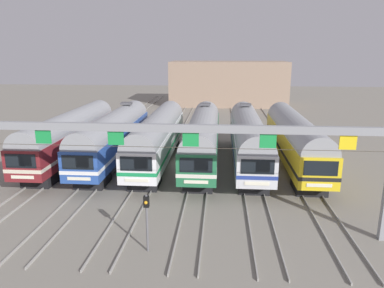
{
  "coord_description": "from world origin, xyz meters",
  "views": [
    {
      "loc": [
        3.72,
        -32.86,
        10.35
      ],
      "look_at": [
        1.35,
        -3.01,
        2.67
      ],
      "focal_mm": 33.92,
      "sensor_mm": 36.0,
      "label": 1
    }
  ],
  "objects_px": {
    "commuter_train_yellow": "(295,138)",
    "commuter_train_silver": "(248,137)",
    "commuter_train_maroon": "(71,134)",
    "commuter_train_green": "(203,136)",
    "commuter_train_white": "(158,135)",
    "yard_signal_mast": "(147,213)",
    "commuter_train_blue": "(114,134)",
    "catenary_gantry": "(153,143)"
  },
  "relations": [
    {
      "from": "commuter_train_white",
      "to": "yard_signal_mast",
      "type": "height_order",
      "value": "commuter_train_white"
    },
    {
      "from": "commuter_train_blue",
      "to": "commuter_train_green",
      "type": "bearing_deg",
      "value": 0.0
    },
    {
      "from": "commuter_train_green",
      "to": "commuter_train_silver",
      "type": "bearing_deg",
      "value": 0.0
    },
    {
      "from": "commuter_train_maroon",
      "to": "catenary_gantry",
      "type": "height_order",
      "value": "catenary_gantry"
    },
    {
      "from": "commuter_train_blue",
      "to": "commuter_train_white",
      "type": "xyz_separation_m",
      "value": [
        4.22,
        -0.0,
        -0.0
      ]
    },
    {
      "from": "catenary_gantry",
      "to": "yard_signal_mast",
      "type": "height_order",
      "value": "catenary_gantry"
    },
    {
      "from": "commuter_train_yellow",
      "to": "yard_signal_mast",
      "type": "xyz_separation_m",
      "value": [
        -10.54,
        -15.77,
        -0.47
      ]
    },
    {
      "from": "commuter_train_maroon",
      "to": "commuter_train_white",
      "type": "height_order",
      "value": "same"
    },
    {
      "from": "commuter_train_maroon",
      "to": "commuter_train_yellow",
      "type": "xyz_separation_m",
      "value": [
        21.09,
        0.0,
        0.0
      ]
    },
    {
      "from": "commuter_train_white",
      "to": "commuter_train_blue",
      "type": "bearing_deg",
      "value": 179.94
    },
    {
      "from": "commuter_train_maroon",
      "to": "commuter_train_green",
      "type": "xyz_separation_m",
      "value": [
        12.65,
        0.0,
        0.0
      ]
    },
    {
      "from": "commuter_train_maroon",
      "to": "commuter_train_silver",
      "type": "xyz_separation_m",
      "value": [
        16.87,
        0.0,
        0.0
      ]
    },
    {
      "from": "commuter_train_yellow",
      "to": "yard_signal_mast",
      "type": "distance_m",
      "value": 18.98
    },
    {
      "from": "commuter_train_maroon",
      "to": "commuter_train_silver",
      "type": "distance_m",
      "value": 16.87
    },
    {
      "from": "commuter_train_white",
      "to": "commuter_train_green",
      "type": "bearing_deg",
      "value": 0.06
    },
    {
      "from": "commuter_train_maroon",
      "to": "yard_signal_mast",
      "type": "relative_size",
      "value": 5.66
    },
    {
      "from": "commuter_train_maroon",
      "to": "commuter_train_blue",
      "type": "distance_m",
      "value": 4.22
    },
    {
      "from": "commuter_train_green",
      "to": "commuter_train_maroon",
      "type": "bearing_deg",
      "value": -179.98
    },
    {
      "from": "commuter_train_maroon",
      "to": "catenary_gantry",
      "type": "xyz_separation_m",
      "value": [
        10.54,
        -13.49,
        2.68
      ]
    },
    {
      "from": "commuter_train_maroon",
      "to": "commuter_train_green",
      "type": "relative_size",
      "value": 1.0
    },
    {
      "from": "commuter_train_green",
      "to": "catenary_gantry",
      "type": "bearing_deg",
      "value": -98.88
    },
    {
      "from": "commuter_train_blue",
      "to": "commuter_train_green",
      "type": "relative_size",
      "value": 1.0
    },
    {
      "from": "commuter_train_silver",
      "to": "commuter_train_yellow",
      "type": "bearing_deg",
      "value": -0.06
    },
    {
      "from": "commuter_train_yellow",
      "to": "catenary_gantry",
      "type": "xyz_separation_m",
      "value": [
        -10.54,
        -13.49,
        2.68
      ]
    },
    {
      "from": "catenary_gantry",
      "to": "commuter_train_white",
      "type": "bearing_deg",
      "value": 98.88
    },
    {
      "from": "commuter_train_white",
      "to": "commuter_train_yellow",
      "type": "relative_size",
      "value": 1.0
    },
    {
      "from": "commuter_train_green",
      "to": "yard_signal_mast",
      "type": "bearing_deg",
      "value": -97.61
    },
    {
      "from": "commuter_train_silver",
      "to": "yard_signal_mast",
      "type": "bearing_deg",
      "value": -111.85
    },
    {
      "from": "commuter_train_white",
      "to": "commuter_train_yellow",
      "type": "height_order",
      "value": "same"
    },
    {
      "from": "commuter_train_blue",
      "to": "commuter_train_green",
      "type": "height_order",
      "value": "same"
    },
    {
      "from": "commuter_train_silver",
      "to": "commuter_train_blue",
      "type": "bearing_deg",
      "value": 180.0
    },
    {
      "from": "commuter_train_white",
      "to": "catenary_gantry",
      "type": "relative_size",
      "value": 0.69
    },
    {
      "from": "commuter_train_maroon",
      "to": "yard_signal_mast",
      "type": "xyz_separation_m",
      "value": [
        10.54,
        -15.77,
        -0.47
      ]
    },
    {
      "from": "commuter_train_yellow",
      "to": "yard_signal_mast",
      "type": "bearing_deg",
      "value": -123.76
    },
    {
      "from": "yard_signal_mast",
      "to": "commuter_train_blue",
      "type": "bearing_deg",
      "value": 111.85
    },
    {
      "from": "commuter_train_white",
      "to": "yard_signal_mast",
      "type": "distance_m",
      "value": 15.92
    },
    {
      "from": "commuter_train_yellow",
      "to": "commuter_train_silver",
      "type": "bearing_deg",
      "value": 179.94
    },
    {
      "from": "catenary_gantry",
      "to": "commuter_train_green",
      "type": "bearing_deg",
      "value": 81.12
    },
    {
      "from": "commuter_train_silver",
      "to": "catenary_gantry",
      "type": "distance_m",
      "value": 15.15
    },
    {
      "from": "commuter_train_blue",
      "to": "commuter_train_yellow",
      "type": "distance_m",
      "value": 16.87
    },
    {
      "from": "commuter_train_maroon",
      "to": "yard_signal_mast",
      "type": "distance_m",
      "value": 18.98
    },
    {
      "from": "commuter_train_green",
      "to": "yard_signal_mast",
      "type": "xyz_separation_m",
      "value": [
        -2.11,
        -15.78,
        -0.47
      ]
    }
  ]
}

